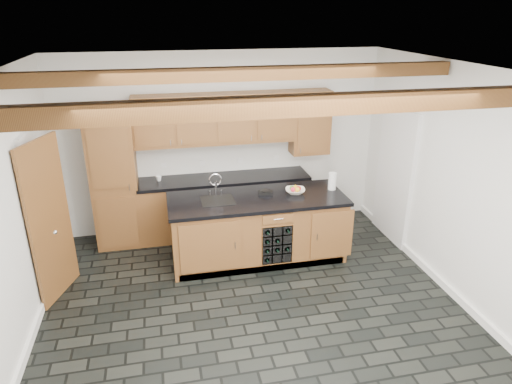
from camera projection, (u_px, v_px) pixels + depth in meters
ground at (256, 313)px, 5.42m from camera, size 5.00×5.00×0.00m
room_shell at (239, 178)px, 5.31m from camera, size 5.01×5.00×5.00m
back_cabinetry at (201, 175)px, 7.00m from camera, size 3.65×0.62×2.20m
island at (258, 228)px, 6.47m from camera, size 2.48×0.96×0.93m
faucet at (217, 197)px, 6.22m from camera, size 0.45×0.40×0.34m
kitchen_scale at (265, 192)px, 6.41m from camera, size 0.21×0.14×0.06m
fruit_bowl at (295, 191)px, 6.44m from camera, size 0.33×0.33×0.07m
fruit_cluster at (295, 189)px, 6.42m from camera, size 0.16×0.17×0.07m
paper_towel at (332, 181)px, 6.54m from camera, size 0.11×0.11×0.25m
mug at (159, 178)px, 6.89m from camera, size 0.10×0.10×0.08m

